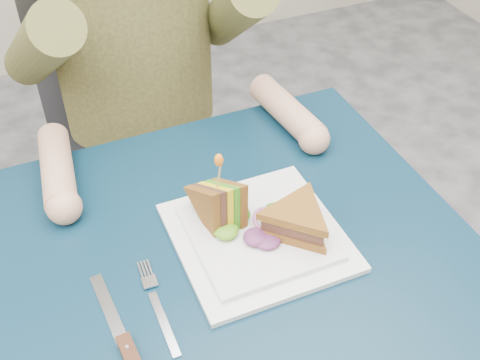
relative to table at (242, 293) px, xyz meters
name	(u,v)px	position (x,y,z in m)	size (l,w,h in m)	color
table	(242,293)	(0.00, 0.00, 0.00)	(0.75, 0.75, 0.73)	#082030
chair	(136,120)	(0.00, 0.69, -0.11)	(0.42, 0.40, 0.93)	#47474C
plate	(258,235)	(0.04, 0.03, 0.09)	(0.26, 0.26, 0.02)	white
sandwich_flat	(297,220)	(0.10, 0.01, 0.12)	(0.19, 0.19, 0.05)	brown
sandwich_upright	(220,205)	(0.00, 0.08, 0.13)	(0.08, 0.13, 0.13)	brown
fork	(159,308)	(-0.15, -0.04, 0.08)	(0.02, 0.18, 0.01)	silver
knife	(129,353)	(-0.21, -0.09, 0.09)	(0.04, 0.22, 0.02)	silver
toothpick	(219,174)	(0.00, 0.08, 0.20)	(0.00, 0.00, 0.06)	tan
toothpick_frill	(219,160)	(0.00, 0.08, 0.23)	(0.01, 0.01, 0.02)	orange
lettuce_spill	(259,221)	(0.05, 0.04, 0.11)	(0.15, 0.13, 0.02)	#337A14
onion_ring	(266,219)	(0.06, 0.04, 0.11)	(0.04, 0.04, 0.01)	#9E4C7A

